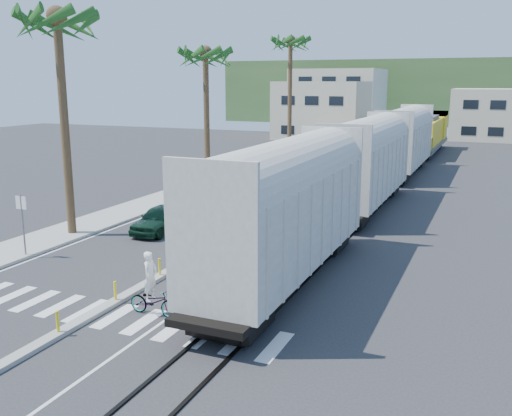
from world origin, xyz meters
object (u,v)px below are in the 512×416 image
at_px(car_second, 223,197).
at_px(cyclist, 153,295).
at_px(car_lead, 160,219).
at_px(street_sign, 22,216).

xyz_separation_m(car_second, cyclist, (5.33, -16.29, 0.01)).
xyz_separation_m(car_lead, car_second, (0.59, 6.51, 0.01)).
bearing_deg(street_sign, cyclist, -20.12).
height_order(street_sign, cyclist, street_sign).
relative_size(street_sign, car_lead, 0.69).
height_order(street_sign, car_second, street_sign).
relative_size(car_lead, cyclist, 1.88).
bearing_deg(street_sign, car_second, 73.41).
bearing_deg(car_lead, street_sign, -119.39).
height_order(street_sign, car_lead, street_sign).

